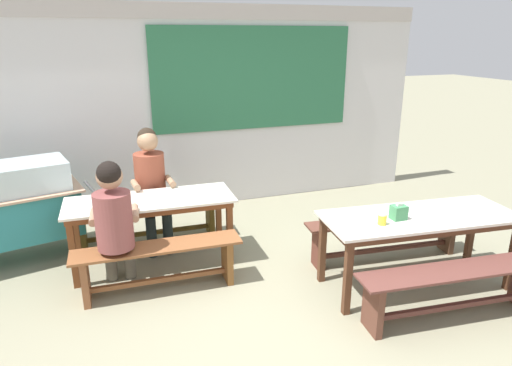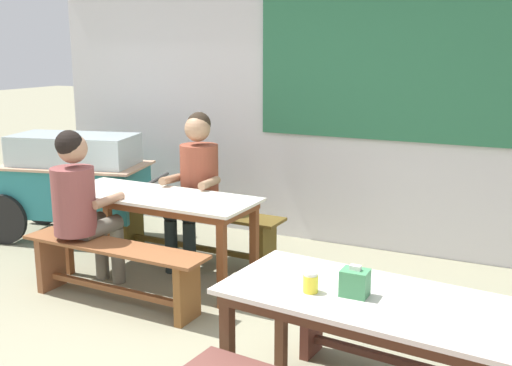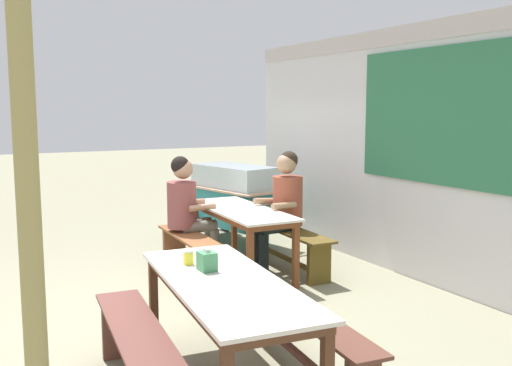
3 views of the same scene
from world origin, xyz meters
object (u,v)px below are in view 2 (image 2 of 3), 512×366
at_px(bench_far_back, 196,226).
at_px(condiment_jar, 311,282).
at_px(tissue_box, 355,282).
at_px(person_left_back_turned, 81,200).
at_px(bench_far_front, 114,265).
at_px(dining_table_far, 157,204).
at_px(bench_near_back, 435,339).
at_px(food_cart, 74,178).
at_px(dining_table_near, 407,318).
at_px(person_center_facing, 196,178).

relative_size(bench_far_back, condiment_jar, 16.41).
bearing_deg(tissue_box, person_left_back_turned, 161.69).
bearing_deg(condiment_jar, bench_far_front, 157.31).
distance_m(dining_table_far, bench_near_back, 2.50).
height_order(bench_far_front, tissue_box, tissue_box).
xyz_separation_m(dining_table_far, food_cart, (-1.42, 0.59, -0.03)).
bearing_deg(condiment_jar, dining_table_near, 8.24).
bearing_deg(condiment_jar, bench_near_back, 50.35).
distance_m(dining_table_near, tissue_box, 0.29).
bearing_deg(person_left_back_turned, dining_table_far, 52.40).
bearing_deg(person_left_back_turned, food_cart, 134.22).
height_order(bench_far_back, bench_far_front, same).
bearing_deg(bench_near_back, tissue_box, -118.53).
xyz_separation_m(bench_far_front, tissue_box, (2.08, -0.73, 0.49)).
bearing_deg(bench_far_front, person_center_facing, 85.14).
xyz_separation_m(bench_near_back, tissue_box, (-0.31, -0.57, 0.49)).
xyz_separation_m(dining_table_near, bench_far_back, (-2.30, 1.84, -0.34)).
bearing_deg(person_center_facing, bench_far_front, -94.86).
relative_size(bench_far_back, person_center_facing, 1.25).
distance_m(person_center_facing, condiment_jar, 2.56).
bearing_deg(dining_table_far, bench_far_front, -91.68).
bearing_deg(person_left_back_turned, dining_table_near, -16.39).
height_order(bench_far_front, person_left_back_turned, person_left_back_turned).
bearing_deg(condiment_jar, food_cart, 149.42).
bearing_deg(dining_table_far, person_left_back_turned, -127.60).
xyz_separation_m(food_cart, tissue_box, (3.48, -1.88, 0.18)).
bearing_deg(dining_table_far, tissue_box, -32.04).
bearing_deg(bench_far_back, dining_table_near, -38.60).
bearing_deg(person_left_back_turned, person_center_facing, 65.49).
height_order(dining_table_far, dining_table_near, same).
bearing_deg(bench_near_back, food_cart, 161.01).
distance_m(bench_near_back, person_center_facing, 2.64).
height_order(bench_far_back, condiment_jar, condiment_jar).
bearing_deg(dining_table_near, tissue_box, -177.01).
relative_size(bench_near_back, food_cart, 0.97).
xyz_separation_m(dining_table_far, bench_near_back, (2.37, -0.72, -0.35)).
distance_m(bench_far_back, bench_far_front, 1.13).
bearing_deg(dining_table_far, bench_near_back, -16.80).
bearing_deg(dining_table_near, person_center_facing, 141.74).
relative_size(dining_table_near, bench_near_back, 1.05).
bearing_deg(tissue_box, person_center_facing, 138.08).
xyz_separation_m(dining_table_near, person_center_facing, (-2.25, 1.77, 0.12)).
relative_size(dining_table_far, bench_far_front, 1.09).
relative_size(bench_far_front, food_cart, 0.84).
xyz_separation_m(dining_table_near, bench_near_back, (0.05, 0.56, -0.35)).
bearing_deg(food_cart, condiment_jar, -30.58).
relative_size(bench_far_front, person_center_facing, 1.15).
bearing_deg(condiment_jar, person_left_back_turned, 158.89).
relative_size(dining_table_near, person_left_back_turned, 1.44).
xyz_separation_m(dining_table_far, condiment_jar, (1.85, -1.34, 0.13)).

